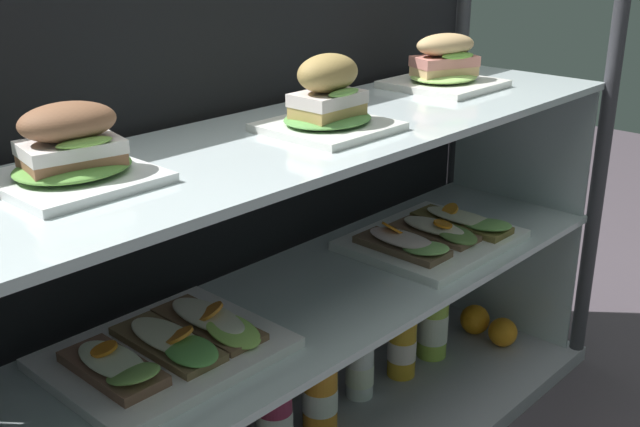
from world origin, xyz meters
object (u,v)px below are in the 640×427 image
(juice_bottle_back_right, at_px, (402,342))
(open_sandwich_tray_center, at_px, (168,348))
(juice_bottle_front_middle, at_px, (360,365))
(plated_roll_sandwich_center, at_px, (72,154))
(plated_roll_sandwich_mid_right, at_px, (444,69))
(open_sandwich_tray_mid_right, at_px, (435,236))
(juice_bottle_near_post, at_px, (433,321))
(orange_fruit_beside_bottles, at_px, (503,332))
(juice_bottle_front_second, at_px, (275,416))
(plated_roll_sandwich_near_left_corner, at_px, (328,103))
(juice_bottle_tucked_behind, at_px, (320,391))
(orange_fruit_near_left_post, at_px, (475,319))

(juice_bottle_back_right, bearing_deg, open_sandwich_tray_center, -176.96)
(open_sandwich_tray_center, relative_size, juice_bottle_front_middle, 1.78)
(plated_roll_sandwich_center, relative_size, plated_roll_sandwich_mid_right, 0.95)
(juice_bottle_back_right, bearing_deg, juice_bottle_front_middle, 172.66)
(plated_roll_sandwich_center, relative_size, open_sandwich_tray_center, 0.57)
(open_sandwich_tray_mid_right, bearing_deg, juice_bottle_near_post, 30.75)
(open_sandwich_tray_mid_right, relative_size, orange_fruit_beside_bottles, 4.80)
(juice_bottle_front_second, height_order, juice_bottle_back_right, juice_bottle_back_right)
(open_sandwich_tray_center, distance_m, open_sandwich_tray_mid_right, 0.65)
(juice_bottle_front_middle, bearing_deg, plated_roll_sandwich_near_left_corner, -156.24)
(open_sandwich_tray_mid_right, bearing_deg, orange_fruit_beside_bottles, -5.90)
(open_sandwich_tray_center, distance_m, orange_fruit_beside_bottles, 0.98)
(juice_bottle_tucked_behind, bearing_deg, juice_bottle_back_right, -1.13)
(plated_roll_sandwich_near_left_corner, xyz_separation_m, juice_bottle_back_right, (0.33, 0.07, -0.61))
(juice_bottle_front_middle, xyz_separation_m, juice_bottle_back_right, (0.13, -0.02, 0.01))
(plated_roll_sandwich_near_left_corner, height_order, open_sandwich_tray_center, plated_roll_sandwich_near_left_corner)
(open_sandwich_tray_center, height_order, juice_bottle_back_right, open_sandwich_tray_center)
(juice_bottle_near_post, bearing_deg, open_sandwich_tray_mid_right, -149.25)
(plated_roll_sandwich_near_left_corner, xyz_separation_m, juice_bottle_near_post, (0.45, 0.07, -0.61))
(plated_roll_sandwich_center, xyz_separation_m, open_sandwich_tray_center, (0.11, -0.02, -0.33))
(juice_bottle_front_second, distance_m, orange_fruit_beside_bottles, 0.67)
(plated_roll_sandwich_mid_right, height_order, orange_fruit_beside_bottles, plated_roll_sandwich_mid_right)
(plated_roll_sandwich_center, distance_m, juice_bottle_back_right, 0.97)
(juice_bottle_near_post, distance_m, orange_fruit_near_left_post, 0.17)
(juice_bottle_front_middle, bearing_deg, open_sandwich_tray_mid_right, -35.86)
(open_sandwich_tray_center, distance_m, juice_bottle_near_post, 0.82)
(plated_roll_sandwich_center, distance_m, open_sandwich_tray_center, 0.35)
(plated_roll_sandwich_center, bearing_deg, open_sandwich_tray_center, -9.78)
(open_sandwich_tray_mid_right, height_order, juice_bottle_near_post, open_sandwich_tray_mid_right)
(plated_roll_sandwich_center, distance_m, orange_fruit_near_left_post, 1.23)
(open_sandwich_tray_mid_right, relative_size, juice_bottle_front_middle, 1.78)
(open_sandwich_tray_center, distance_m, juice_bottle_back_right, 0.71)
(open_sandwich_tray_mid_right, height_order, juice_bottle_front_middle, open_sandwich_tray_mid_right)
(open_sandwich_tray_center, distance_m, juice_bottle_tucked_behind, 0.48)
(juice_bottle_front_second, xyz_separation_m, orange_fruit_beside_bottles, (0.66, -0.11, -0.05))
(open_sandwich_tray_center, xyz_separation_m, juice_bottle_tucked_behind, (0.38, 0.04, -0.28))
(plated_roll_sandwich_near_left_corner, relative_size, plated_roll_sandwich_mid_right, 0.93)
(orange_fruit_near_left_post, bearing_deg, plated_roll_sandwich_center, 179.81)
(plated_roll_sandwich_center, xyz_separation_m, juice_bottle_tucked_behind, (0.49, 0.02, -0.61))
(plated_roll_sandwich_center, relative_size, juice_bottle_front_second, 0.92)
(juice_bottle_front_second, height_order, juice_bottle_front_middle, juice_bottle_front_second)
(juice_bottle_front_second, distance_m, orange_fruit_near_left_post, 0.67)
(plated_roll_sandwich_mid_right, height_order, open_sandwich_tray_mid_right, plated_roll_sandwich_mid_right)
(juice_bottle_tucked_behind, bearing_deg, plated_roll_sandwich_near_left_corner, -129.95)
(plated_roll_sandwich_near_left_corner, xyz_separation_m, orange_fruit_beside_bottles, (0.61, -0.03, -0.66))
(juice_bottle_front_second, relative_size, orange_fruit_near_left_post, 2.84)
(open_sandwich_tray_center, height_order, juice_bottle_near_post, open_sandwich_tray_center)
(juice_bottle_front_middle, bearing_deg, plated_roll_sandwich_mid_right, -6.35)
(juice_bottle_front_middle, bearing_deg, orange_fruit_near_left_post, -4.96)
(plated_roll_sandwich_center, height_order, juice_bottle_near_post, plated_roll_sandwich_center)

